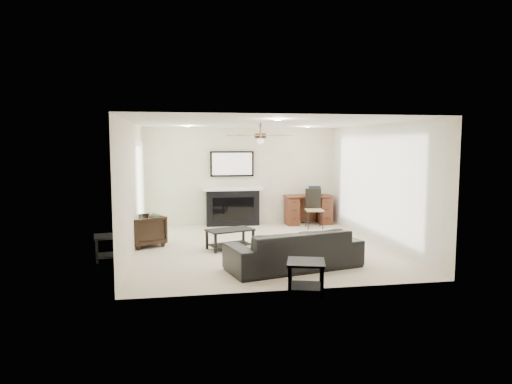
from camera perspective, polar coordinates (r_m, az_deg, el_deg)
The scene contains 10 objects.
room_shell at distance 9.19m, azimuth 1.72°, elevation 3.51°, with size 5.50×5.54×2.52m.
sofa at distance 7.73m, azimuth 4.78°, elevation -7.12°, with size 2.25×0.88×0.66m, color black.
armchair at distance 9.63m, azimuth -13.78°, elevation -4.70°, with size 0.69×0.71×0.65m, color black.
coffee_table at distance 9.14m, azimuth -3.26°, elevation -5.89°, with size 0.90×0.50×0.40m, color black.
end_table_near at distance 6.56m, azimuth 6.25°, elevation -10.49°, with size 0.52×0.52×0.45m, color black.
end_table_left at distance 8.68m, azimuth -17.90°, elevation -6.64°, with size 0.50×0.50×0.45m, color black.
fireplace_unit at distance 11.64m, azimuth -2.94°, elevation 0.43°, with size 1.52×0.34×1.91m, color black.
desk at distance 11.96m, azimuth 6.53°, elevation -2.22°, with size 1.22×0.56×0.76m, color #3C220F.
desk_chair at distance 11.43m, azimuth 7.31°, elevation -2.09°, with size 0.42×0.44×0.97m, color black.
laptop at distance 11.94m, azimuth 7.51°, elevation 0.14°, with size 0.33×0.24×0.23m, color black.
Camera 1 is at (-1.63, -8.92, 2.08)m, focal length 32.00 mm.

